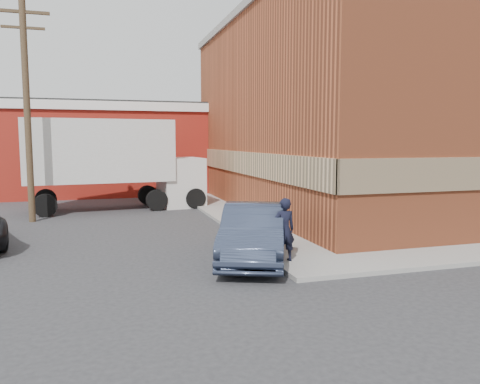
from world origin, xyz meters
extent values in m
plane|color=#28282B|center=(0.00, 0.00, 0.00)|extent=(90.00, 90.00, 0.00)
cube|color=#AD4F2C|center=(8.50, 9.00, 4.50)|extent=(14.00, 18.00, 9.00)
cube|color=#D4AF82|center=(1.46, 9.00, 2.30)|extent=(0.08, 18.16, 1.00)
cube|color=gray|center=(8.50, 9.00, 9.18)|extent=(14.25, 18.25, 0.36)
cube|color=gray|center=(0.60, 9.00, 0.06)|extent=(1.80, 18.00, 0.12)
cube|color=maroon|center=(-6.00, 20.00, 2.50)|extent=(16.00, 8.00, 5.00)
cube|color=silver|center=(-6.00, 20.00, 5.25)|extent=(16.30, 8.30, 0.50)
cube|color=black|center=(-6.00, 20.00, 5.55)|extent=(16.00, 8.00, 0.10)
cylinder|color=#503D28|center=(-7.50, 9.00, 4.50)|extent=(0.26, 0.26, 9.00)
cube|color=#503D28|center=(-7.50, 9.00, 8.30)|extent=(2.00, 0.12, 0.12)
cube|color=#503D28|center=(-7.50, 9.00, 7.70)|extent=(1.60, 0.10, 0.10)
imported|color=black|center=(-0.20, -0.25, 0.96)|extent=(0.63, 0.43, 1.68)
imported|color=#343E57|center=(-0.80, 0.50, 0.77)|extent=(3.23, 4.97, 1.55)
cube|color=silver|center=(-4.78, 11.50, 2.83)|extent=(6.87, 3.26, 2.88)
cube|color=#1D6D23|center=(-4.66, 10.16, 2.39)|extent=(6.41, 0.61, 0.89)
cube|color=silver|center=(-0.48, 11.89, 1.22)|extent=(2.21, 2.61, 2.44)
cylinder|color=black|center=(-7.11, 10.17, 0.50)|extent=(1.02, 0.42, 1.00)
cylinder|color=black|center=(-7.32, 12.38, 0.50)|extent=(1.02, 0.42, 1.00)
cylinder|color=black|center=(-2.25, 10.62, 0.50)|extent=(1.02, 0.42, 1.00)
cylinder|color=black|center=(-2.45, 12.83, 0.50)|extent=(1.02, 0.42, 1.00)
cylinder|color=black|center=(-0.38, 10.79, 0.50)|extent=(1.02, 0.42, 1.00)
cylinder|color=black|center=(-0.58, 13.00, 0.50)|extent=(1.02, 0.42, 1.00)
camera|label=1|loc=(-4.81, -11.52, 3.29)|focal=35.00mm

